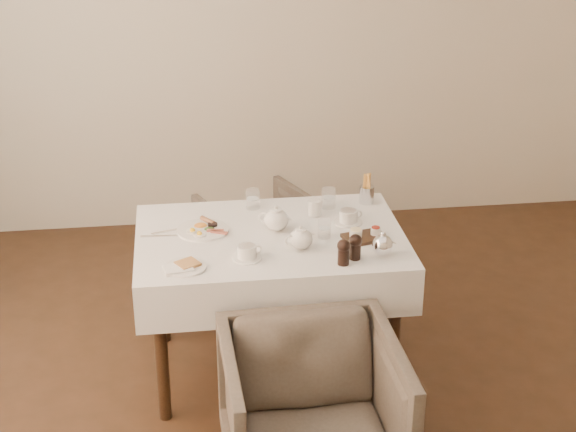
{
  "coord_description": "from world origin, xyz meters",
  "views": [
    {
      "loc": [
        -0.77,
        -3.13,
        2.58
      ],
      "look_at": [
        -0.27,
        0.71,
        0.82
      ],
      "focal_mm": 55.0,
      "sensor_mm": 36.0,
      "label": 1
    }
  ],
  "objects_px": {
    "teapot_centre": "(276,218)",
    "armchair_far": "(261,241)",
    "armchair_near": "(312,414)",
    "breakfast_plate": "(203,229)",
    "table": "(270,257)"
  },
  "relations": [
    {
      "from": "armchair_near",
      "to": "teapot_centre",
      "type": "relative_size",
      "value": 4.45
    },
    {
      "from": "armchair_far",
      "to": "breakfast_plate",
      "type": "bearing_deg",
      "value": 42.18
    },
    {
      "from": "teapot_centre",
      "to": "armchair_far",
      "type": "bearing_deg",
      "value": 113.72
    },
    {
      "from": "armchair_near",
      "to": "breakfast_plate",
      "type": "distance_m",
      "value": 1.1
    },
    {
      "from": "table",
      "to": "teapot_centre",
      "type": "xyz_separation_m",
      "value": [
        0.03,
        0.05,
        0.18
      ]
    },
    {
      "from": "armchair_near",
      "to": "breakfast_plate",
      "type": "bearing_deg",
      "value": 110.75
    },
    {
      "from": "table",
      "to": "breakfast_plate",
      "type": "bearing_deg",
      "value": 163.94
    },
    {
      "from": "armchair_far",
      "to": "breakfast_plate",
      "type": "relative_size",
      "value": 2.46
    },
    {
      "from": "armchair_near",
      "to": "breakfast_plate",
      "type": "height_order",
      "value": "breakfast_plate"
    },
    {
      "from": "armchair_near",
      "to": "teapot_centre",
      "type": "height_order",
      "value": "teapot_centre"
    },
    {
      "from": "table",
      "to": "armchair_near",
      "type": "bearing_deg",
      "value": -84.89
    },
    {
      "from": "armchair_near",
      "to": "armchair_far",
      "type": "relative_size",
      "value": 1.18
    },
    {
      "from": "teapot_centre",
      "to": "breakfast_plate",
      "type": "bearing_deg",
      "value": -162.79
    },
    {
      "from": "teapot_centre",
      "to": "table",
      "type": "bearing_deg",
      "value": -101.4
    },
    {
      "from": "armchair_far",
      "to": "teapot_centre",
      "type": "distance_m",
      "value": 1.01
    }
  ]
}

